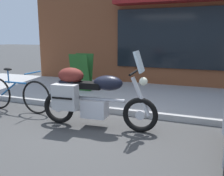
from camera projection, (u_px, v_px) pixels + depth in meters
ground_plane at (79, 131)px, 4.32m from camera, size 80.00×80.00×0.00m
touring_motorcycle at (89, 95)px, 4.38m from camera, size 2.15×0.77×1.38m
parked_bicycle at (16, 94)px, 5.40m from camera, size 1.77×0.48×0.95m
sandwich_board_sign at (82, 72)px, 6.91m from camera, size 0.55×0.43×1.02m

